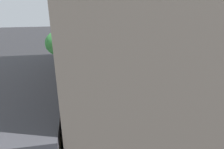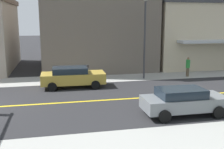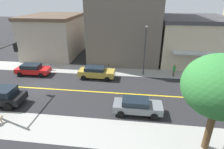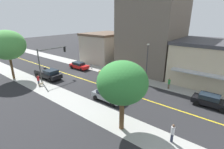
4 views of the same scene
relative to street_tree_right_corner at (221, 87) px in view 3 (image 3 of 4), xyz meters
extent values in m
plane|color=#262628|center=(-7.06, -16.47, -4.93)|extent=(140.00, 140.00, 0.00)
cube|color=#9E9E99|center=(-13.55, -16.47, -4.92)|extent=(3.43, 126.00, 0.01)
cube|color=#9E9E99|center=(-0.56, -16.47, -4.92)|extent=(3.43, 126.00, 0.01)
cube|color=yellow|center=(-7.06, -16.47, -4.92)|extent=(0.20, 126.00, 0.00)
cube|color=#A39989|center=(-20.41, -19.67, -1.70)|extent=(10.65, 8.36, 6.45)
cube|color=brown|center=(-20.41, -19.67, 1.77)|extent=(10.95, 8.66, 0.50)
cube|color=#665B51|center=(-20.41, -7.17, 2.52)|extent=(11.43, 10.77, 14.89)
cube|color=beige|center=(-20.41, 3.63, -1.70)|extent=(11.63, 10.18, 6.45)
cube|color=#38383D|center=(-20.41, 3.63, 1.78)|extent=(11.93, 10.48, 0.50)
cube|color=#B7BABF|center=(-13.95, 3.63, -2.00)|extent=(1.30, 7.74, 0.24)
cylinder|color=brown|center=(0.00, 0.00, -3.34)|extent=(0.48, 0.48, 3.18)
ellipsoid|color=#337F38|center=(0.00, 0.00, 0.03)|extent=(4.73, 4.73, 4.02)
cylinder|color=silver|center=(-12.74, -17.35, -4.58)|extent=(0.24, 0.24, 0.69)
sphere|color=#232328|center=(-12.74, -17.35, -4.17)|extent=(0.22, 0.22, 0.22)
cylinder|color=#232328|center=(-12.91, -17.35, -4.55)|extent=(0.10, 0.10, 0.10)
cylinder|color=#232328|center=(-12.57, -17.35, -4.55)|extent=(0.10, 0.10, 0.10)
cylinder|color=#4C4C51|center=(-12.63, -8.84, -4.38)|extent=(0.07, 0.07, 1.08)
cube|color=#2D2D33|center=(-12.63, -8.84, -3.71)|extent=(0.12, 0.18, 0.26)
cube|color=black|center=(-6.76, -17.99, 0.01)|extent=(0.26, 0.32, 0.90)
sphere|color=red|center=(-6.76, -17.99, 0.31)|extent=(0.20, 0.20, 0.20)
sphere|color=yellow|center=(-6.76, -17.99, 0.01)|extent=(0.20, 0.20, 0.20)
sphere|color=green|center=(-6.76, -17.99, -0.29)|extent=(0.20, 0.20, 0.20)
cylinder|color=#38383D|center=(-12.65, -4.05, -1.74)|extent=(0.16, 0.16, 6.37)
ellipsoid|color=silver|center=(-12.65, -4.05, 1.59)|extent=(0.70, 0.36, 0.24)
cube|color=red|center=(-10.80, -18.99, -4.28)|extent=(1.87, 4.53, 0.65)
cube|color=#19232D|center=(-10.80, -19.21, -3.71)|extent=(1.61, 2.46, 0.51)
cylinder|color=black|center=(-11.72, -17.53, -4.61)|extent=(0.23, 0.64, 0.64)
cylinder|color=black|center=(-9.95, -17.49, -4.61)|extent=(0.23, 0.64, 0.64)
cylinder|color=black|center=(-11.66, -20.49, -4.61)|extent=(0.23, 0.64, 0.64)
cylinder|color=black|center=(-9.89, -20.45, -4.61)|extent=(0.23, 0.64, 0.64)
cube|color=#B29338|center=(-10.80, -10.14, -4.22)|extent=(1.91, 4.67, 0.76)
cube|color=#19232D|center=(-10.81, -10.38, -3.63)|extent=(1.65, 2.53, 0.43)
cylinder|color=black|center=(-11.69, -8.60, -4.61)|extent=(0.23, 0.64, 0.64)
cylinder|color=black|center=(-9.86, -8.63, -4.61)|extent=(0.23, 0.64, 0.64)
cylinder|color=black|center=(-11.74, -11.66, -4.61)|extent=(0.23, 0.64, 0.64)
cylinder|color=black|center=(-9.91, -11.69, -4.61)|extent=(0.23, 0.64, 0.64)
cylinder|color=black|center=(-11.38, 4.69, -4.61)|extent=(0.23, 0.64, 0.64)
cylinder|color=black|center=(-9.57, 4.71, -4.61)|extent=(0.23, 0.64, 0.64)
cube|color=slate|center=(-3.62, -4.83, -4.27)|extent=(1.78, 4.44, 0.67)
cube|color=#19232D|center=(-3.62, -5.06, -3.71)|extent=(1.57, 2.40, 0.45)
cylinder|color=black|center=(-4.51, -3.37, -4.61)|extent=(0.22, 0.64, 0.64)
cylinder|color=black|center=(-2.73, -3.37, -4.61)|extent=(0.22, 0.64, 0.64)
cylinder|color=black|center=(-4.51, -6.30, -4.61)|extent=(0.22, 0.64, 0.64)
cylinder|color=black|center=(-2.73, -6.30, -4.61)|extent=(0.22, 0.64, 0.64)
cube|color=#19232D|center=(-3.42, -17.91, -3.48)|extent=(1.95, 2.19, 0.66)
cylinder|color=black|center=(-4.47, -17.01, -4.53)|extent=(0.31, 0.81, 0.80)
cylinder|color=black|center=(-2.44, -16.93, -4.53)|extent=(0.31, 0.81, 0.80)
cylinder|color=brown|center=(-12.61, -0.03, -4.54)|extent=(0.26, 0.26, 0.78)
cylinder|color=#288C38|center=(-12.61, -0.03, -3.79)|extent=(0.35, 0.35, 0.71)
sphere|color=#936B4C|center=(-12.61, -0.03, -3.33)|extent=(0.22, 0.22, 0.22)
sphere|color=#C6B28C|center=(-0.88, -16.45, -4.43)|extent=(0.23, 0.23, 0.23)
cylinder|color=#C6B28C|center=(-0.75, -16.48, -4.80)|extent=(0.10, 0.10, 0.26)
camera|label=1|loc=(-31.94, -2.46, 6.53)|focal=31.53mm
camera|label=2|loc=(9.14, -11.45, 0.08)|focal=43.95mm
camera|label=3|loc=(10.78, -5.37, 5.20)|focal=29.36mm
camera|label=4|loc=(11.57, 8.11, 5.64)|focal=26.67mm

